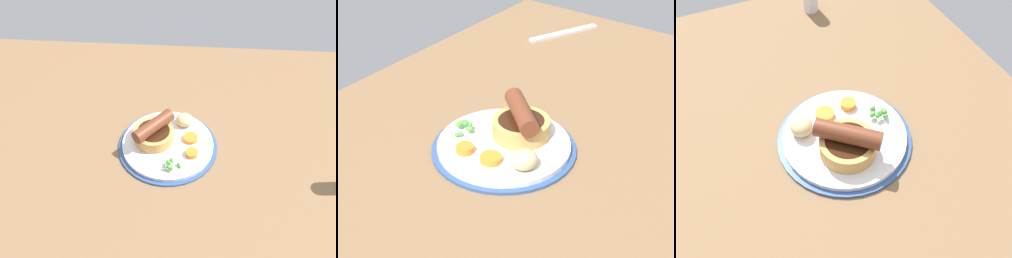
{
  "view_description": "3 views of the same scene",
  "coord_description": "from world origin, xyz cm",
  "views": [
    {
      "loc": [
        9.63,
        -61.35,
        69.59
      ],
      "look_at": [
        5.37,
        -0.93,
        7.2
      ],
      "focal_mm": 40.0,
      "sensor_mm": 36.0,
      "label": 1
    },
    {
      "loc": [
        65.05,
        41.7,
        54.42
      ],
      "look_at": [
        4.62,
        -2.94,
        6.45
      ],
      "focal_mm": 60.0,
      "sensor_mm": 36.0,
      "label": 2
    },
    {
      "loc": [
        -30.74,
        14.05,
        54.74
      ],
      "look_at": [
        5.57,
        -2.65,
        5.8
      ],
      "focal_mm": 40.0,
      "sensor_mm": 36.0,
      "label": 3
    }
  ],
  "objects": [
    {
      "name": "dining_table",
      "position": [
        0.0,
        0.0,
        1.5
      ],
      "size": [
        110.0,
        80.0,
        3.0
      ],
      "primitive_type": "cube",
      "color": "brown",
      "rests_on": "ground"
    },
    {
      "name": "potato_chunk_0",
      "position": [
        9.1,
        3.7,
        5.89
      ],
      "size": [
        5.03,
        4.72,
        2.99
      ],
      "primitive_type": "ellipsoid",
      "rotation": [
        0.0,
        0.0,
        4.49
      ],
      "color": "#CCB77F",
      "rests_on": "dinner_plate"
    },
    {
      "name": "sausage_pudding",
      "position": [
        2.1,
        -1.76,
        6.71
      ],
      "size": [
        9.4,
        10.18,
        5.95
      ],
      "rotation": [
        0.0,
        0.0,
        0.86
      ],
      "color": "tan",
      "rests_on": "dinner_plate"
    },
    {
      "name": "pea_pile",
      "position": [
        6.68,
        -9.93,
        5.41
      ],
      "size": [
        3.93,
        3.42,
        1.76
      ],
      "color": "#509F2C",
      "rests_on": "dinner_plate"
    },
    {
      "name": "carrot_slice_2",
      "position": [
        11.15,
        -6.05,
        4.97
      ],
      "size": [
        2.9,
        2.9,
        1.15
      ],
      "primitive_type": "cylinder",
      "rotation": [
        0.0,
        0.0,
        4.68
      ],
      "color": "orange",
      "rests_on": "dinner_plate"
    },
    {
      "name": "dinner_plate",
      "position": [
        5.47,
        -2.72,
        3.57
      ],
      "size": [
        23.28,
        23.28,
        1.4
      ],
      "color": "#2D4C84",
      "rests_on": "dining_table"
    },
    {
      "name": "carrot_slice_0",
      "position": [
        10.73,
        -1.29,
        4.88
      ],
      "size": [
        4.84,
        4.84,
        0.96
      ],
      "primitive_type": "cylinder",
      "rotation": [
        0.0,
        0.0,
        2.39
      ],
      "color": "orange",
      "rests_on": "dinner_plate"
    }
  ]
}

